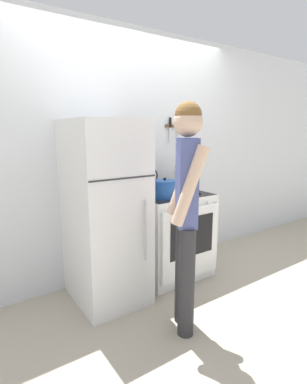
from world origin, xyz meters
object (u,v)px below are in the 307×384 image
at_px(dutch_oven_pot, 165,189).
at_px(person, 186,207).
at_px(tea_kettle, 151,186).
at_px(stove_range, 172,234).
at_px(refrigerator, 105,213).
at_px(utensil_jar, 177,183).

relative_size(dutch_oven_pot, person, 0.16).
bearing_deg(tea_kettle, stove_range, -43.94).
bearing_deg(stove_range, tea_kettle, 136.06).
distance_m(refrigerator, tea_kettle, 0.65).
xyz_separation_m(refrigerator, dutch_oven_pot, (0.60, -0.08, 0.16)).
bearing_deg(tea_kettle, refrigerator, -164.40).
relative_size(dutch_oven_pot, tea_kettle, 1.04).
distance_m(tea_kettle, person, 0.97).
height_order(tea_kettle, person, person).
height_order(refrigerator, tea_kettle, refrigerator).
relative_size(stove_range, tea_kettle, 3.39).
bearing_deg(stove_range, dutch_oven_pot, -149.88).
distance_m(dutch_oven_pot, person, 0.73).
relative_size(refrigerator, stove_range, 1.83).
xyz_separation_m(refrigerator, person, (0.30, -0.75, 0.17)).
bearing_deg(person, utensil_jar, -4.88).
height_order(stove_range, dutch_oven_pot, dutch_oven_pot).
bearing_deg(person, refrigerator, 52.47).
relative_size(tea_kettle, person, 0.15).
height_order(dutch_oven_pot, utensil_jar, utensil_jar).
distance_m(dutch_oven_pot, utensil_jar, 0.45).
bearing_deg(refrigerator, tea_kettle, 15.60).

